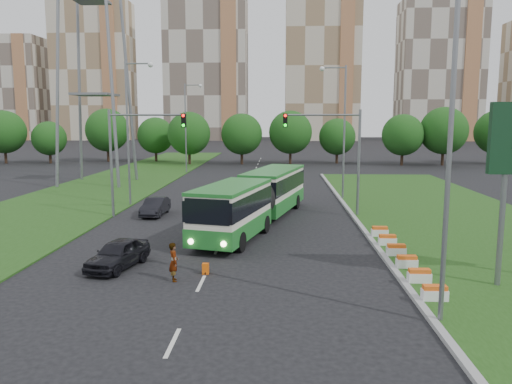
{
  "coord_description": "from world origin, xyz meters",
  "views": [
    {
      "loc": [
        0.47,
        -27.37,
        7.29
      ],
      "look_at": [
        -1.02,
        4.66,
        2.6
      ],
      "focal_mm": 35.0,
      "sensor_mm": 36.0,
      "label": 1
    }
  ],
  "objects_px": {
    "car_left_far": "(155,207)",
    "shopping_trolley": "(206,269)",
    "articulated_bus": "(254,198)",
    "pedestrian": "(174,262)",
    "traffic_mast_left": "(132,146)",
    "car_left_near": "(118,254)",
    "traffic_mast_median": "(337,146)"
  },
  "relations": [
    {
      "from": "articulated_bus",
      "to": "pedestrian",
      "type": "relative_size",
      "value": 10.2
    },
    {
      "from": "traffic_mast_median",
      "to": "pedestrian",
      "type": "relative_size",
      "value": 4.5
    },
    {
      "from": "car_left_near",
      "to": "car_left_far",
      "type": "xyz_separation_m",
      "value": [
        -1.51,
        13.56,
        -0.03
      ]
    },
    {
      "from": "car_left_far",
      "to": "pedestrian",
      "type": "xyz_separation_m",
      "value": [
        4.7,
        -15.44,
        0.21
      ]
    },
    {
      "from": "car_left_far",
      "to": "shopping_trolley",
      "type": "height_order",
      "value": "car_left_far"
    },
    {
      "from": "car_left_far",
      "to": "pedestrian",
      "type": "relative_size",
      "value": 2.31
    },
    {
      "from": "traffic_mast_left",
      "to": "articulated_bus",
      "type": "bearing_deg",
      "value": -12.76
    },
    {
      "from": "car_left_far",
      "to": "car_left_near",
      "type": "bearing_deg",
      "value": -82.2
    },
    {
      "from": "car_left_near",
      "to": "traffic_mast_left",
      "type": "bearing_deg",
      "value": 116.72
    },
    {
      "from": "traffic_mast_median",
      "to": "shopping_trolley",
      "type": "relative_size",
      "value": 15.37
    },
    {
      "from": "car_left_near",
      "to": "pedestrian",
      "type": "relative_size",
      "value": 2.34
    },
    {
      "from": "traffic_mast_left",
      "to": "car_left_near",
      "type": "bearing_deg",
      "value": -77.17
    },
    {
      "from": "articulated_bus",
      "to": "car_left_far",
      "type": "relative_size",
      "value": 4.42
    },
    {
      "from": "car_left_far",
      "to": "shopping_trolley",
      "type": "bearing_deg",
      "value": -65.97
    },
    {
      "from": "articulated_bus",
      "to": "shopping_trolley",
      "type": "height_order",
      "value": "articulated_bus"
    },
    {
      "from": "pedestrian",
      "to": "traffic_mast_left",
      "type": "bearing_deg",
      "value": 5.05
    },
    {
      "from": "car_left_near",
      "to": "pedestrian",
      "type": "xyz_separation_m",
      "value": [
        3.18,
        -1.88,
        0.18
      ]
    },
    {
      "from": "traffic_mast_left",
      "to": "articulated_bus",
      "type": "distance_m",
      "value": 10.01
    },
    {
      "from": "traffic_mast_median",
      "to": "car_left_far",
      "type": "height_order",
      "value": "traffic_mast_median"
    },
    {
      "from": "traffic_mast_median",
      "to": "car_left_near",
      "type": "xyz_separation_m",
      "value": [
        -12.24,
        -13.82,
        -4.64
      ]
    },
    {
      "from": "shopping_trolley",
      "to": "traffic_mast_left",
      "type": "bearing_deg",
      "value": 120.65
    },
    {
      "from": "articulated_bus",
      "to": "car_left_near",
      "type": "relative_size",
      "value": 4.37
    },
    {
      "from": "traffic_mast_left",
      "to": "traffic_mast_median",
      "type": "bearing_deg",
      "value": 3.77
    },
    {
      "from": "car_left_near",
      "to": "shopping_trolley",
      "type": "distance_m",
      "value": 4.56
    },
    {
      "from": "articulated_bus",
      "to": "pedestrian",
      "type": "xyz_separation_m",
      "value": [
        -3.03,
        -12.63,
        -0.94
      ]
    },
    {
      "from": "car_left_near",
      "to": "pedestrian",
      "type": "distance_m",
      "value": 3.7
    },
    {
      "from": "articulated_bus",
      "to": "car_left_near",
      "type": "distance_m",
      "value": 12.47
    },
    {
      "from": "car_left_near",
      "to": "traffic_mast_median",
      "type": "bearing_deg",
      "value": 62.36
    },
    {
      "from": "traffic_mast_median",
      "to": "traffic_mast_left",
      "type": "height_order",
      "value": "same"
    },
    {
      "from": "traffic_mast_median",
      "to": "car_left_far",
      "type": "distance_m",
      "value": 14.53
    },
    {
      "from": "traffic_mast_median",
      "to": "shopping_trolley",
      "type": "bearing_deg",
      "value": -117.98
    },
    {
      "from": "shopping_trolley",
      "to": "traffic_mast_median",
      "type": "bearing_deg",
      "value": 64.2
    }
  ]
}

